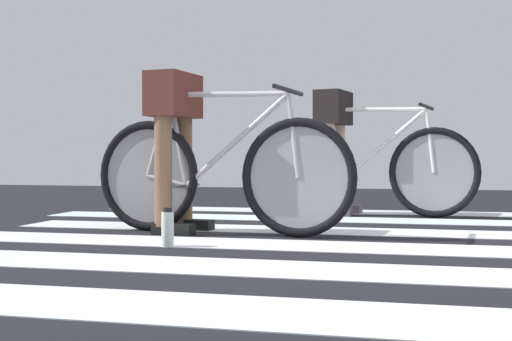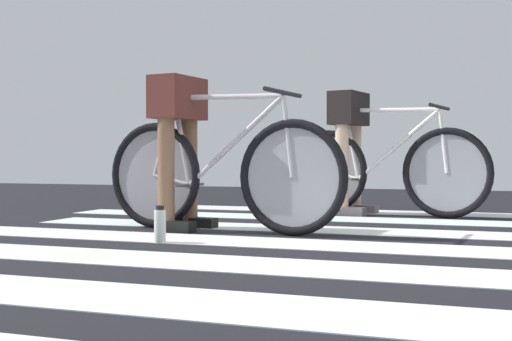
% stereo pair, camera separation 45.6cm
% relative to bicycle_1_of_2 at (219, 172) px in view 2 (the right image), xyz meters
% --- Properties ---
extents(ground, '(18.00, 14.00, 0.02)m').
position_rel_bicycle_1_of_2_xyz_m(ground, '(1.02, -0.86, -0.40)').
color(ground, black).
extents(crosswalk_markings, '(5.45, 5.75, 0.00)m').
position_rel_bicycle_1_of_2_xyz_m(crosswalk_markings, '(0.99, -0.81, -0.38)').
color(crosswalk_markings, silver).
rests_on(crosswalk_markings, ground).
extents(bicycle_1_of_2, '(1.73, 0.52, 0.93)m').
position_rel_bicycle_1_of_2_xyz_m(bicycle_1_of_2, '(0.00, 0.00, 0.00)').
color(bicycle_1_of_2, black).
rests_on(bicycle_1_of_2, ground).
extents(cyclist_1_of_2, '(0.36, 0.44, 1.01)m').
position_rel_bicycle_1_of_2_xyz_m(cyclist_1_of_2, '(-0.31, 0.04, 0.27)').
color(cyclist_1_of_2, brown).
rests_on(cyclist_1_of_2, ground).
extents(bicycle_2_of_2, '(1.71, 0.57, 0.93)m').
position_rel_bicycle_1_of_2_xyz_m(bicycle_2_of_2, '(0.84, 1.54, 0.00)').
color(bicycle_2_of_2, black).
rests_on(bicycle_2_of_2, ground).
extents(cyclist_2_of_2, '(0.38, 0.45, 1.03)m').
position_rel_bicycle_1_of_2_xyz_m(cyclist_2_of_2, '(0.53, 1.60, 0.28)').
color(cyclist_2_of_2, beige).
rests_on(cyclist_2_of_2, ground).
extents(water_bottle, '(0.07, 0.07, 0.21)m').
position_rel_bicycle_1_of_2_xyz_m(water_bottle, '(-0.10, -0.62, -0.29)').
color(water_bottle, white).
rests_on(water_bottle, ground).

